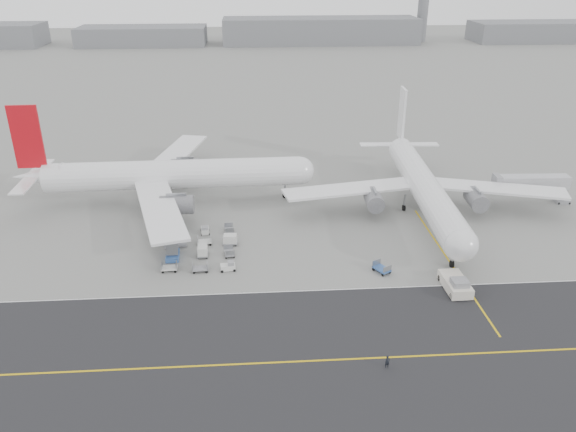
{
  "coord_description": "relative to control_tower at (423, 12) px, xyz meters",
  "views": [
    {
      "loc": [
        -1.48,
        -72.16,
        44.51
      ],
      "look_at": [
        4.36,
        12.0,
        5.66
      ],
      "focal_mm": 35.0,
      "sensor_mm": 36.0,
      "label": 1
    }
  ],
  "objects": [
    {
      "name": "airliner_a",
      "position": [
        -118.03,
        -232.29,
        -10.44
      ],
      "size": [
        58.5,
        57.84,
        20.17
      ],
      "rotation": [
        0.0,
        0.0,
        1.59
      ],
      "color": "white",
      "rests_on": "ground"
    },
    {
      "name": "horizon_buildings",
      "position": [
        -70.0,
        -5.0,
        -16.25
      ],
      "size": [
        520.0,
        28.0,
        28.0
      ],
      "primitive_type": null,
      "color": "slate",
      "rests_on": "ground"
    },
    {
      "name": "taxiway",
      "position": [
        -94.98,
        -282.98,
        -16.24
      ],
      "size": [
        220.0,
        59.0,
        0.03
      ],
      "color": "#262629",
      "rests_on": "ground"
    },
    {
      "name": "ground_crew_a",
      "position": [
        -85.99,
        -284.79,
        -15.4
      ],
      "size": [
        0.7,
        0.55,
        1.7
      ],
      "primitive_type": "imported",
      "rotation": [
        0.0,
        0.0,
        0.25
      ],
      "color": "black",
      "rests_on": "ground"
    },
    {
      "name": "jet_bridge",
      "position": [
        -46.28,
        -237.69,
        -12.15
      ],
      "size": [
        15.65,
        3.59,
        5.89
      ],
      "rotation": [
        0.0,
        0.0,
        -0.05
      ],
      "color": "gray",
      "rests_on": "ground"
    },
    {
      "name": "control_tower",
      "position": [
        0.0,
        0.0,
        0.0
      ],
      "size": [
        7.0,
        7.0,
        31.25
      ],
      "color": "slate",
      "rests_on": "ground"
    },
    {
      "name": "ground",
      "position": [
        -100.0,
        -265.0,
        -16.25
      ],
      "size": [
        700.0,
        700.0,
        0.0
      ],
      "primitive_type": "plane",
      "color": "gray",
      "rests_on": "ground"
    },
    {
      "name": "stray_dolly",
      "position": [
        -81.69,
        -262.57,
        -16.25
      ],
      "size": [
        2.83,
        3.2,
        1.68
      ],
      "primitive_type": null,
      "rotation": [
        0.0,
        0.0,
        0.53
      ],
      "color": "silver",
      "rests_on": "ground"
    },
    {
      "name": "airliner_b",
      "position": [
        -69.08,
        -240.19,
        -10.84
      ],
      "size": [
        53.81,
        54.52,
        18.79
      ],
      "rotation": [
        0.0,
        0.0,
        -0.06
      ],
      "color": "white",
      "rests_on": "ground"
    },
    {
      "name": "gse_cluster",
      "position": [
        -110.11,
        -253.53,
        -16.25
      ],
      "size": [
        17.84,
        21.47,
        1.91
      ],
      "primitive_type": null,
      "rotation": [
        0.0,
        0.0,
        0.05
      ],
      "color": "#97989D",
      "rests_on": "ground"
    },
    {
      "name": "pushback_tug",
      "position": [
        -72.01,
        -268.46,
        -15.23
      ],
      "size": [
        3.3,
        8.72,
        2.49
      ],
      "rotation": [
        0.0,
        0.0,
        0.02
      ],
      "color": "silver",
      "rests_on": "ground"
    }
  ]
}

